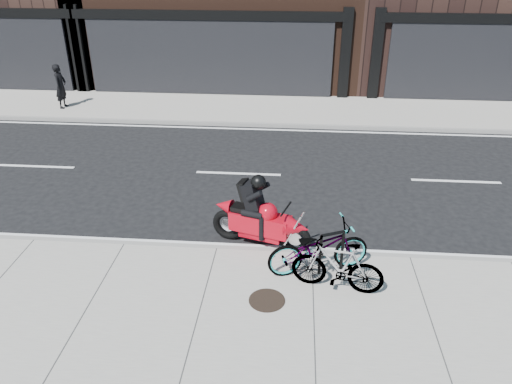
# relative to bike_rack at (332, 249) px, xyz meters

# --- Properties ---
(ground) EXTENTS (120.00, 120.00, 0.00)m
(ground) POSITION_rel_bike_rack_xyz_m (-2.34, 2.60, -0.65)
(ground) COLOR black
(ground) RESTS_ON ground
(sidewalk_near) EXTENTS (60.00, 6.00, 0.13)m
(sidewalk_near) POSITION_rel_bike_rack_xyz_m (-2.34, -2.40, -0.59)
(sidewalk_near) COLOR gray
(sidewalk_near) RESTS_ON ground
(sidewalk_far) EXTENTS (60.00, 3.50, 0.13)m
(sidewalk_far) POSITION_rel_bike_rack_xyz_m (-2.34, 10.35, -0.59)
(sidewalk_far) COLOR gray
(sidewalk_far) RESTS_ON ground
(bike_rack) EXTENTS (0.49, 0.25, 0.89)m
(bike_rack) POSITION_rel_bike_rack_xyz_m (0.00, 0.00, 0.00)
(bike_rack) COLOR black
(bike_rack) RESTS_ON sidewalk_near
(bicycle_front) EXTENTS (2.14, 1.29, 1.06)m
(bicycle_front) POSITION_rel_bike_rack_xyz_m (-0.25, 0.00, 0.01)
(bicycle_front) COLOR gray
(bicycle_front) RESTS_ON sidewalk_near
(bicycle_rear) EXTENTS (1.76, 0.80, 1.02)m
(bicycle_rear) POSITION_rel_bike_rack_xyz_m (0.08, -0.54, -0.01)
(bicycle_rear) COLOR gray
(bicycle_rear) RESTS_ON sidewalk_near
(motorcycle) EXTENTS (2.20, 1.04, 1.69)m
(motorcycle) POSITION_rel_bike_rack_xyz_m (-1.35, 0.97, 0.03)
(motorcycle) COLOR black
(motorcycle) RESTS_ON ground
(pedestrian) EXTENTS (0.40, 0.61, 1.64)m
(pedestrian) POSITION_rel_bike_rack_xyz_m (-9.66, 9.74, 0.30)
(pedestrian) COLOR black
(pedestrian) RESTS_ON sidewalk_far
(manhole_cover) EXTENTS (0.72, 0.72, 0.02)m
(manhole_cover) POSITION_rel_bike_rack_xyz_m (-1.17, -1.00, -0.52)
(manhole_cover) COLOR black
(manhole_cover) RESTS_ON sidewalk_near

